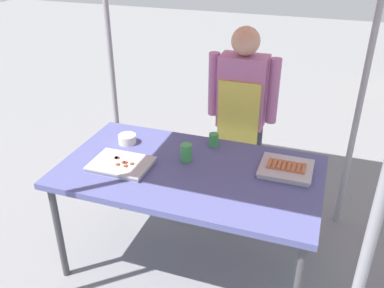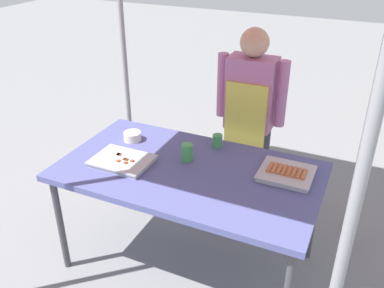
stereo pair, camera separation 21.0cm
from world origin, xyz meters
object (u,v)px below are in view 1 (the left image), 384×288
object	(u,v)px
condiment_bowl	(127,139)
vendor_woman	(241,110)
drink_cup_near_edge	(186,153)
drink_cup_by_wok	(214,140)
tray_grilled_sausages	(286,168)
tray_meat_skewers	(121,164)
stall_table	(189,176)

from	to	relation	value
condiment_bowl	vendor_woman	distance (m)	0.87
drink_cup_near_edge	drink_cup_by_wok	distance (m)	0.27
tray_grilled_sausages	drink_cup_by_wok	xyz separation A→B (m)	(-0.51, 0.17, 0.02)
tray_meat_skewers	drink_cup_by_wok	xyz separation A→B (m)	(0.46, 0.46, 0.03)
stall_table	tray_meat_skewers	xyz separation A→B (m)	(-0.41, -0.11, 0.07)
tray_grilled_sausages	drink_cup_near_edge	size ratio (longest dim) A/B	2.78
stall_table	condiment_bowl	world-z (taller)	condiment_bowl
condiment_bowl	stall_table	bearing A→B (deg)	-19.67
tray_meat_skewers	vendor_woman	bearing A→B (deg)	57.02
stall_table	condiment_bowl	size ratio (longest dim) A/B	13.19
drink_cup_near_edge	vendor_woman	world-z (taller)	vendor_woman
stall_table	tray_grilled_sausages	bearing A→B (deg)	16.82
tray_meat_skewers	tray_grilled_sausages	bearing A→B (deg)	16.16
tray_grilled_sausages	condiment_bowl	world-z (taller)	condiment_bowl
tray_grilled_sausages	vendor_woman	distance (m)	0.72
tray_grilled_sausages	vendor_woman	bearing A→B (deg)	126.02
tray_meat_skewers	vendor_woman	distance (m)	1.02
tray_meat_skewers	drink_cup_near_edge	size ratio (longest dim) A/B	3.23
tray_grilled_sausages	drink_cup_near_edge	bearing A→B (deg)	-173.03
tray_meat_skewers	vendor_woman	world-z (taller)	vendor_woman
tray_meat_skewers	condiment_bowl	distance (m)	0.32
tray_meat_skewers	condiment_bowl	bearing A→B (deg)	110.01
vendor_woman	tray_grilled_sausages	bearing A→B (deg)	126.02
stall_table	drink_cup_near_edge	size ratio (longest dim) A/B	14.08
condiment_bowl	drink_cup_by_wok	distance (m)	0.59
tray_meat_skewers	vendor_woman	xyz separation A→B (m)	(0.56, 0.86, 0.10)
stall_table	condiment_bowl	bearing A→B (deg)	160.33
tray_grilled_sausages	vendor_woman	xyz separation A→B (m)	(-0.42, 0.57, 0.09)
drink_cup_by_wok	vendor_woman	size ratio (longest dim) A/B	0.06
stall_table	tray_grilled_sausages	size ratio (longest dim) A/B	5.06
drink_cup_by_wok	vendor_woman	xyz separation A→B (m)	(0.09, 0.40, 0.07)
tray_grilled_sausages	drink_cup_by_wok	distance (m)	0.54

